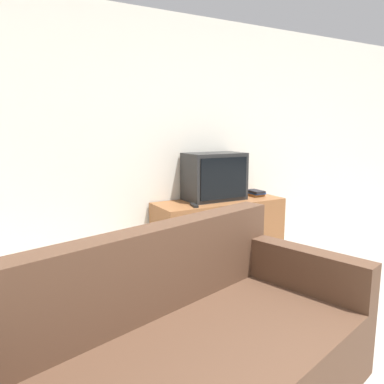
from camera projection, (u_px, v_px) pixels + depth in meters
The scene contains 6 objects.
wall_back at pixel (157, 138), 4.02m from camera, with size 9.00×0.06×2.60m.
tv_stand at pixel (219, 227), 4.21m from camera, with size 1.47×0.53×0.61m.
television at pixel (214, 176), 4.16m from camera, with size 0.66×0.40×0.52m.
couch at pixel (184, 365), 1.79m from camera, with size 2.20×1.45×0.89m.
book_stack at pixel (256, 193), 4.41m from camera, with size 0.16×0.22×0.07m.
remote_on_stand at pixel (194, 205), 3.83m from camera, with size 0.08×0.17×0.02m.
Camera 1 is at (-1.65, -0.70, 1.41)m, focal length 35.00 mm.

